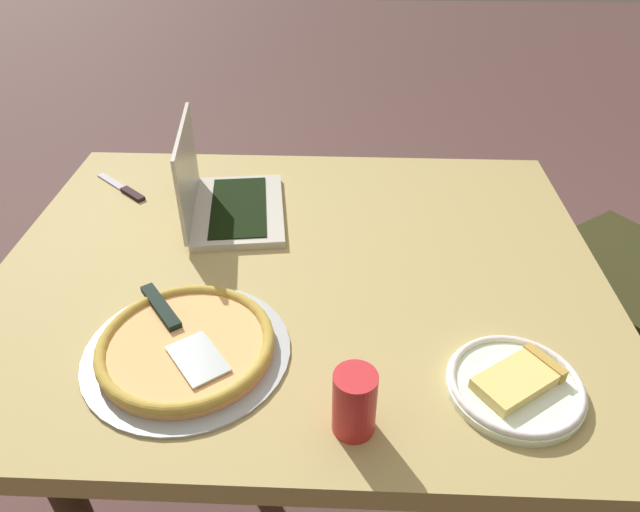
% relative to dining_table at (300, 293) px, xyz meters
% --- Properties ---
extents(ground_plane, '(12.00, 12.00, 0.00)m').
position_rel_dining_table_xyz_m(ground_plane, '(0.00, 0.00, -0.68)').
color(ground_plane, brown).
extents(dining_table, '(1.26, 1.03, 0.75)m').
position_rel_dining_table_xyz_m(dining_table, '(0.00, 0.00, 0.00)').
color(dining_table, tan).
rests_on(dining_table, ground_plane).
extents(laptop, '(0.26, 0.34, 0.22)m').
position_rel_dining_table_xyz_m(laptop, '(0.19, -0.20, 0.12)').
color(laptop, beige).
rests_on(laptop, dining_table).
extents(pizza_plate, '(0.22, 0.22, 0.04)m').
position_rel_dining_table_xyz_m(pizza_plate, '(-0.38, 0.32, 0.09)').
color(pizza_plate, white).
rests_on(pizza_plate, dining_table).
extents(pizza_tray, '(0.36, 0.36, 0.04)m').
position_rel_dining_table_xyz_m(pizza_tray, '(0.18, 0.26, 0.09)').
color(pizza_tray, '#A1A8AF').
rests_on(pizza_tray, dining_table).
extents(table_knife, '(0.16, 0.15, 0.01)m').
position_rel_dining_table_xyz_m(table_knife, '(0.47, -0.30, 0.08)').
color(table_knife, '#BBB4CD').
rests_on(table_knife, dining_table).
extents(drink_cup, '(0.07, 0.07, 0.11)m').
position_rel_dining_table_xyz_m(drink_cup, '(-0.11, 0.41, 0.13)').
color(drink_cup, red).
rests_on(drink_cup, dining_table).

